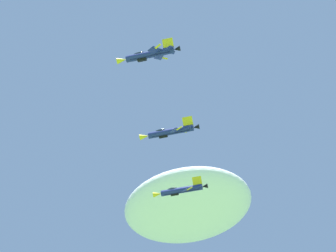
# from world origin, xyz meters

# --- Properties ---
(cloud_near_formation) EXTENTS (78.50, 58.79, 21.53)m
(cloud_near_formation) POSITION_xyz_m (-59.80, 201.47, 219.86)
(cloud_near_formation) COLOR white
(fighter_jet_lead) EXTENTS (15.96, 7.94, 7.15)m
(fighter_jet_lead) POSITION_xyz_m (-23.59, 46.61, 111.59)
(fighter_jet_lead) COLOR navy
(fighter_jet_left_wing) EXTENTS (15.96, 7.52, 7.55)m
(fighter_jet_left_wing) POSITION_xyz_m (-25.30, 67.39, 107.20)
(fighter_jet_left_wing) COLOR navy
(fighter_jet_right_wing) EXTENTS (15.96, 7.75, 7.33)m
(fighter_jet_right_wing) POSITION_xyz_m (-29.12, 88.17, 107.49)
(fighter_jet_right_wing) COLOR navy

